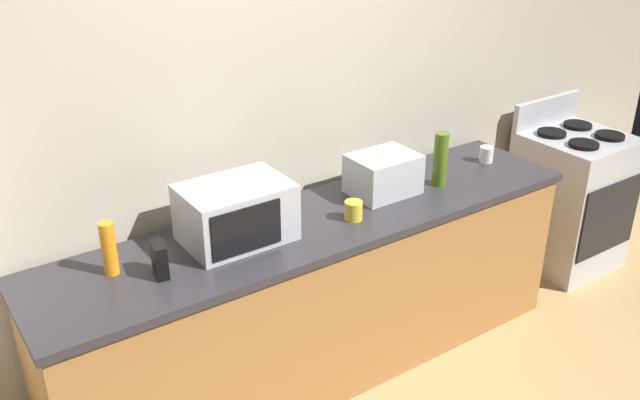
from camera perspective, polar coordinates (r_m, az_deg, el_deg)
back_wall at (r=3.51m, az=-3.83°, el=7.56°), size 6.40×0.10×2.70m
counter_run at (r=3.59m, az=0.00°, el=-7.90°), size 2.84×0.64×0.90m
stove_range at (r=4.86m, az=19.80°, el=0.10°), size 0.60×0.61×1.08m
microwave at (r=3.15m, az=-6.91°, el=-1.03°), size 0.48×0.35×0.27m
toaster_oven at (r=3.60m, az=5.21°, el=2.13°), size 0.34×0.26×0.21m
cordless_phone at (r=2.95m, az=-13.02°, el=-4.79°), size 0.07×0.12×0.15m
bottle_olive_oil at (r=3.72m, az=9.85°, el=3.32°), size 0.08×0.08×0.29m
bottle_dish_soap at (r=3.00m, az=-16.95°, el=-3.82°), size 0.06×0.06×0.24m
mug_yellow at (r=3.34m, az=2.76°, el=-0.87°), size 0.09×0.09×0.09m
mug_white at (r=4.11m, az=13.49°, el=3.67°), size 0.08×0.08×0.09m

